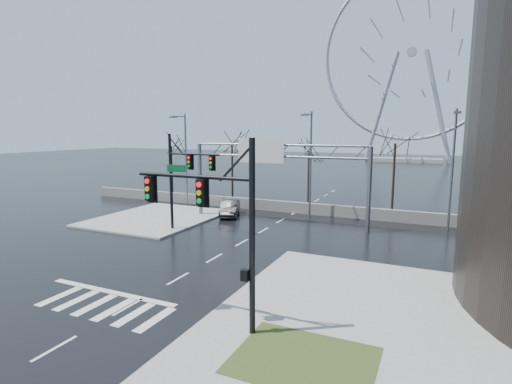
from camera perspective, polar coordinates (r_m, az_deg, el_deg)
The scene contains 18 objects.
ground at distance 23.41m, azimuth -11.06°, elevation -12.05°, with size 260.00×260.00×0.00m, color black.
sidewalk_right_ext at distance 21.52m, azimuth 15.36°, elevation -13.91°, with size 12.00×10.00×0.15m, color gray.
sidewalk_far at distance 38.99m, azimuth -13.97°, elevation -3.59°, with size 10.00×12.00×0.15m, color gray.
grass_strip at distance 15.56m, azimuth 6.83°, elevation -22.71°, with size 5.00×4.00×0.02m, color #303917.
barrier_wall at distance 40.57m, azimuth 5.57°, elevation -2.20°, with size 52.00×0.50×1.10m, color slate.
signal_mast_near at distance 16.07m, azimuth -5.01°, elevation -3.44°, with size 5.52×0.41×8.00m.
signal_mast_far at distance 32.78m, azimuth -10.55°, elevation 2.64°, with size 4.72×0.41×8.00m.
sign_gantry at distance 35.38m, azimuth 2.43°, elevation 3.79°, with size 16.36×0.40×7.60m.
streetlight_left at distance 43.72m, azimuth -10.25°, elevation 5.55°, with size 0.50×2.55×10.00m.
streetlight_mid at distance 37.54m, azimuth 7.67°, elevation 5.09°, with size 0.50×2.55×10.00m.
streetlight_right at distance 35.93m, azimuth 26.33°, elevation 4.10°, with size 0.50×2.55×10.00m.
tree_far_left at distance 51.97m, azimuth -12.01°, elevation 5.65°, with size 3.50×3.50×7.00m.
tree_left at distance 46.71m, azimuth -3.44°, elevation 5.98°, with size 3.75×3.75×7.50m.
tree_center at distance 44.22m, azimuth 7.57°, elevation 4.72°, with size 3.25×3.25×6.50m.
tree_right at distance 41.41m, azimuth 19.23°, elevation 5.48°, with size 3.90×3.90×7.80m.
tree_far_right at distance 41.97m, azimuth 30.18°, elevation 3.72°, with size 3.40×3.40×6.80m.
ferris_wheel at distance 114.36m, azimuth 21.32°, elevation 17.22°, with size 45.00×6.00×50.91m.
car at distance 39.00m, azimuth -3.77°, elevation -2.32°, with size 1.59×4.57×1.51m, color black.
Camera 1 is at (12.93, -17.68, 8.27)m, focal length 28.00 mm.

